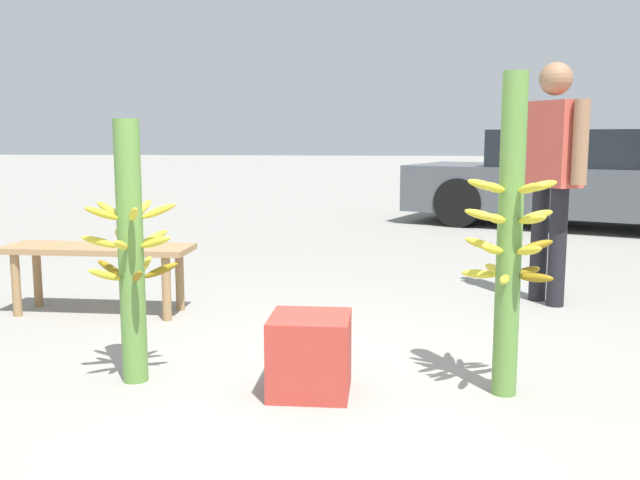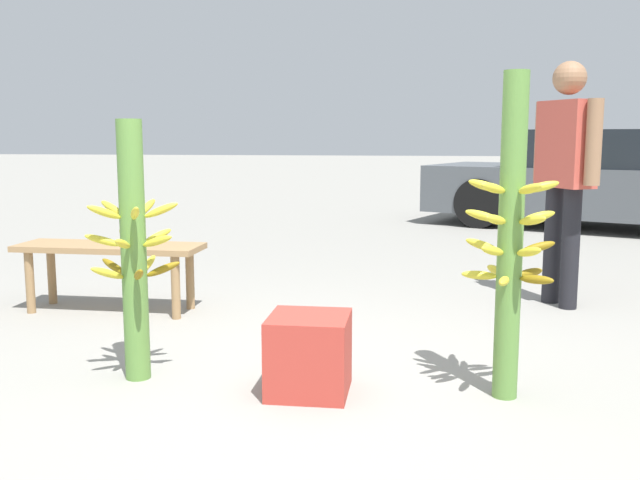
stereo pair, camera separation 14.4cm
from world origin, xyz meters
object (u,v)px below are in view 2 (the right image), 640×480
at_px(banana_stalk_left, 134,250).
at_px(parked_car, 602,180).
at_px(vendor_person, 565,162).
at_px(market_bench, 110,255).
at_px(banana_stalk_center, 510,237).
at_px(produce_crate, 309,354).

height_order(banana_stalk_left, parked_car, banana_stalk_left).
distance_m(vendor_person, parked_car, 4.77).
bearing_deg(parked_car, banana_stalk_left, 173.31).
bearing_deg(market_bench, vendor_person, 11.82).
relative_size(market_bench, parked_car, 0.28).
distance_m(banana_stalk_center, produce_crate, 1.09).
bearing_deg(banana_stalk_left, produce_crate, -5.46).
bearing_deg(market_bench, banana_stalk_left, -60.14).
bearing_deg(market_bench, banana_stalk_center, -26.61).
bearing_deg(banana_stalk_center, produce_crate, -175.73).
bearing_deg(parked_car, vendor_person, -173.06).
height_order(vendor_person, parked_car, vendor_person).
relative_size(banana_stalk_left, produce_crate, 3.45).
relative_size(vendor_person, market_bench, 1.34).
xyz_separation_m(banana_stalk_left, banana_stalk_center, (1.82, -0.02, 0.10)).
bearing_deg(vendor_person, parked_car, 136.24).
bearing_deg(vendor_person, market_bench, -106.15).
bearing_deg(produce_crate, parked_car, 66.02).
xyz_separation_m(banana_stalk_left, vendor_person, (2.43, 1.91, 0.37)).
xyz_separation_m(vendor_person, produce_crate, (-1.53, -2.00, -0.84)).
xyz_separation_m(banana_stalk_left, produce_crate, (0.89, -0.09, -0.47)).
height_order(banana_stalk_center, market_bench, banana_stalk_center).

